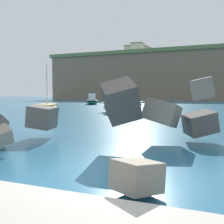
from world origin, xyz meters
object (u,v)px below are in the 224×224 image
boat_near_right (92,101)px  station_building_annex (138,50)px  station_building_west (131,54)px  station_building_central (148,54)px  boat_mid_left (115,106)px  station_building_east (140,53)px  boat_mid_centre (47,107)px  mooring_buoy_inner (128,104)px  boat_far_centre (128,104)px

boat_near_right → station_building_annex: 57.05m
station_building_west → station_building_central: bearing=-25.5°
boat_near_right → boat_mid_left: (12.08, -19.87, 0.05)m
station_building_central → station_building_annex: station_building_annex is taller
boat_mid_left → station_building_east: bearing=103.2°
boat_near_right → boat_mid_centre: (3.48, -19.38, -0.22)m
boat_mid_left → mooring_buoy_inner: (-3.98, 16.59, -0.49)m
boat_mid_left → mooring_buoy_inner: bearing=103.5°
boat_mid_left → boat_mid_centre: (-8.60, 0.49, -0.28)m
boat_mid_left → boat_mid_centre: 8.62m
boat_far_centre → station_building_central: size_ratio=0.80×
station_building_east → mooring_buoy_inner: bearing=-76.9°
station_building_east → boat_near_right: bearing=-83.8°
boat_near_right → station_building_east: station_building_east is taller
station_building_east → station_building_annex: size_ratio=1.37×
boat_far_centre → mooring_buoy_inner: boat_far_centre is taller
boat_mid_left → mooring_buoy_inner: 17.07m
boat_near_right → station_building_annex: station_building_annex is taller
boat_mid_centre → boat_far_centre: (7.44, 7.29, 0.21)m
boat_mid_centre → station_building_annex: bearing=97.4°
mooring_buoy_inner → boat_far_centre: bearing=-72.3°
boat_mid_left → boat_near_right: bearing=121.3°
boat_mid_centre → station_building_east: station_building_east is taller
boat_mid_left → station_building_central: 85.86m
boat_near_right → boat_mid_centre: size_ratio=0.81×
boat_far_centre → mooring_buoy_inner: bearing=107.7°
boat_mid_left → boat_far_centre: (-1.16, 7.78, -0.06)m
boat_far_centre → station_building_central: bearing=101.3°
boat_mid_centre → station_building_central: station_building_central is taller
boat_near_right → station_building_east: 62.16m
station_building_central → boat_mid_left: bearing=-79.0°
station_building_west → station_building_annex: 14.41m
boat_near_right → station_building_west: 70.36m
boat_near_right → station_building_west: bearing=100.5°
station_building_west → station_building_annex: station_building_west is taller
boat_near_right → boat_mid_centre: 19.69m
station_building_east → station_building_annex: station_building_annex is taller
station_building_central → station_building_annex: 9.14m
station_building_central → station_building_annex: size_ratio=1.48×
boat_far_centre → station_building_east: station_building_east is taller
boat_far_centre → station_building_west: (-23.25, 78.67, 19.13)m
station_building_west → station_building_east: 9.59m
boat_mid_centre → station_building_central: (-7.41, 81.95, 18.14)m
boat_mid_left → boat_far_centre: boat_mid_left is taller
boat_near_right → boat_far_centre: boat_near_right is taller
station_building_central → station_building_east: station_building_east is taller
mooring_buoy_inner → station_building_annex: station_building_annex is taller
boat_near_right → mooring_buoy_inner: size_ratio=11.08×
station_building_central → station_building_west: bearing=154.5°
boat_mid_left → station_building_central: (-16.01, 82.44, 17.86)m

